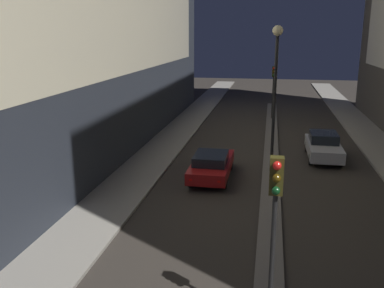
{
  "coord_description": "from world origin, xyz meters",
  "views": [
    {
      "loc": [
        -0.23,
        -5.12,
        7.32
      ],
      "look_at": [
        -4.95,
        20.57,
        0.5
      ],
      "focal_mm": 40.0,
      "sensor_mm": 36.0,
      "label": 1
    }
  ],
  "objects_px": {
    "traffic_light_near": "(275,206)",
    "car_right_lane": "(323,146)",
    "car_left_lane": "(211,165)",
    "street_lamp": "(276,73)",
    "traffic_light_mid": "(274,80)"
  },
  "relations": [
    {
      "from": "traffic_light_near",
      "to": "car_left_lane",
      "type": "xyz_separation_m",
      "value": [
        -3.04,
        11.38,
        -2.67
      ]
    },
    {
      "from": "traffic_light_mid",
      "to": "car_right_lane",
      "type": "xyz_separation_m",
      "value": [
        3.04,
        -11.51,
        -2.62
      ]
    },
    {
      "from": "traffic_light_mid",
      "to": "street_lamp",
      "type": "height_order",
      "value": "street_lamp"
    },
    {
      "from": "traffic_light_mid",
      "to": "car_left_lane",
      "type": "distance_m",
      "value": 16.76
    },
    {
      "from": "traffic_light_near",
      "to": "traffic_light_mid",
      "type": "xyz_separation_m",
      "value": [
        0.0,
        27.64,
        0.0
      ]
    },
    {
      "from": "traffic_light_near",
      "to": "street_lamp",
      "type": "relative_size",
      "value": 0.59
    },
    {
      "from": "car_left_lane",
      "to": "car_right_lane",
      "type": "distance_m",
      "value": 7.72
    },
    {
      "from": "traffic_light_mid",
      "to": "car_left_lane",
      "type": "relative_size",
      "value": 0.93
    },
    {
      "from": "traffic_light_near",
      "to": "car_right_lane",
      "type": "height_order",
      "value": "traffic_light_near"
    },
    {
      "from": "street_lamp",
      "to": "car_left_lane",
      "type": "relative_size",
      "value": 1.58
    },
    {
      "from": "traffic_light_near",
      "to": "street_lamp",
      "type": "distance_m",
      "value": 12.92
    },
    {
      "from": "traffic_light_mid",
      "to": "car_right_lane",
      "type": "distance_m",
      "value": 12.19
    },
    {
      "from": "traffic_light_near",
      "to": "car_left_lane",
      "type": "distance_m",
      "value": 12.08
    },
    {
      "from": "traffic_light_near",
      "to": "car_left_lane",
      "type": "relative_size",
      "value": 0.93
    },
    {
      "from": "car_left_lane",
      "to": "car_right_lane",
      "type": "bearing_deg",
      "value": 37.97
    }
  ]
}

